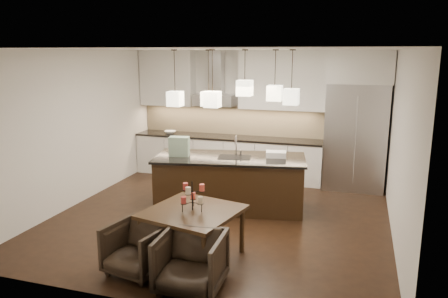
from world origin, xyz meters
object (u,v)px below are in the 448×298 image
(dining_table, at_px, (193,234))
(armchair_left, at_px, (137,248))
(island_body, at_px, (230,184))
(refrigerator, at_px, (355,137))
(armchair_right, at_px, (191,262))

(dining_table, xyz_separation_m, armchair_left, (-0.52, -0.59, -0.02))
(island_body, height_order, armchair_left, island_body)
(refrigerator, xyz_separation_m, armchair_right, (-1.72, -4.68, -0.73))
(dining_table, distance_m, armchair_left, 0.79)
(island_body, xyz_separation_m, dining_table, (0.09, -2.04, -0.11))
(armchair_left, bearing_deg, refrigerator, 72.04)
(island_body, distance_m, dining_table, 2.05)
(dining_table, distance_m, armchair_right, 0.81)
(refrigerator, distance_m, armchair_left, 5.22)
(refrigerator, relative_size, island_body, 0.84)
(refrigerator, xyz_separation_m, dining_table, (-2.00, -3.92, -0.73))
(island_body, xyz_separation_m, armchair_left, (-0.43, -2.63, -0.13))
(island_body, bearing_deg, dining_table, -97.74)
(refrigerator, relative_size, armchair_right, 2.81)
(island_body, height_order, dining_table, island_body)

